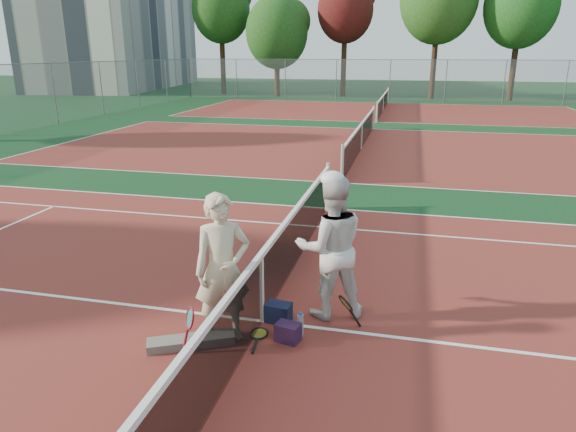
{
  "coord_description": "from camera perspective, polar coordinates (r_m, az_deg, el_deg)",
  "views": [
    {
      "loc": [
        1.8,
        -6.01,
        3.53
      ],
      "look_at": [
        0.0,
        1.52,
        1.05
      ],
      "focal_mm": 32.0,
      "sensor_mm": 36.0,
      "label": 1
    }
  ],
  "objects": [
    {
      "name": "tree_back_0",
      "position": [
        46.74,
        -7.47,
        21.82
      ],
      "size": [
        4.88,
        4.88,
        9.78
      ],
      "color": "#382314",
      "rests_on": "ground"
    },
    {
      "name": "net_far_a",
      "position": [
        19.83,
        8.19,
        8.82
      ],
      "size": [
        0.1,
        10.98,
        1.02
      ],
      "primitive_type": null,
      "color": "black",
      "rests_on": "ground"
    },
    {
      "name": "racket_red",
      "position": [
        6.51,
        -10.77,
        -12.38
      ],
      "size": [
        0.31,
        0.32,
        0.59
      ],
      "primitive_type": null,
      "rotation": [
        0.0,
        0.0,
        0.7
      ],
      "color": "maroon",
      "rests_on": "ground"
    },
    {
      "name": "sports_bag_purple",
      "position": [
        6.7,
        -0.01,
        -12.82
      ],
      "size": [
        0.34,
        0.27,
        0.24
      ],
      "primitive_type": "cube",
      "rotation": [
        0.0,
        0.0,
        -0.23
      ],
      "color": "#25102B",
      "rests_on": "ground"
    },
    {
      "name": "tree_back_4",
      "position": [
        43.54,
        24.47,
        20.44
      ],
      "size": [
        5.23,
        5.23,
        9.71
      ],
      "color": "#382314",
      "rests_on": "ground"
    },
    {
      "name": "player_b",
      "position": [
        7.0,
        4.77,
        -3.51
      ],
      "size": [
        1.18,
        1.05,
        2.0
      ],
      "primitive_type": "imported",
      "rotation": [
        0.0,
        0.0,
        3.5
      ],
      "color": "silver",
      "rests_on": "ground"
    },
    {
      "name": "tree_back_1",
      "position": [
        44.0,
        -1.25,
        19.72
      ],
      "size": [
        5.02,
        5.02,
        7.94
      ],
      "color": "#382314",
      "rests_on": "ground"
    },
    {
      "name": "net_main",
      "position": [
        6.97,
        -2.93,
        -7.96
      ],
      "size": [
        0.1,
        10.98,
        1.02
      ],
      "primitive_type": null,
      "color": "black",
      "rests_on": "ground"
    },
    {
      "name": "ground",
      "position": [
        7.2,
        -2.87,
        -11.61
      ],
      "size": [
        130.0,
        130.0,
        0.0
      ],
      "primitive_type": "plane",
      "color": "#0D3217",
      "rests_on": "ground"
    },
    {
      "name": "court_far_b",
      "position": [
        33.25,
        10.49,
        11.39
      ],
      "size": [
        23.77,
        10.97,
        0.01
      ],
      "primitive_type": "cube",
      "color": "maroon",
      "rests_on": "ground"
    },
    {
      "name": "racket_spare",
      "position": [
        6.9,
        -3.23,
        -12.9
      ],
      "size": [
        0.34,
        0.63,
        0.03
      ],
      "primitive_type": null,
      "rotation": [
        0.0,
        0.0,
        1.69
      ],
      "color": "black",
      "rests_on": "ground"
    },
    {
      "name": "fence_back",
      "position": [
        40.1,
        11.24,
        14.54
      ],
      "size": [
        32.0,
        0.06,
        3.0
      ],
      "primitive_type": null,
      "color": "slate",
      "rests_on": "ground"
    },
    {
      "name": "tree_back_maroon",
      "position": [
        44.3,
        6.39,
        21.74
      ],
      "size": [
        4.46,
        4.46,
        9.29
      ],
      "color": "#382314",
      "rests_on": "ground"
    },
    {
      "name": "court_far_a",
      "position": [
        19.91,
        8.12,
        7.38
      ],
      "size": [
        23.77,
        10.97,
        0.01
      ],
      "primitive_type": "cube",
      "color": "maroon",
      "rests_on": "ground"
    },
    {
      "name": "racket_black_held",
      "position": [
        6.88,
        6.39,
        -10.71
      ],
      "size": [
        0.44,
        0.43,
        0.52
      ],
      "primitive_type": null,
      "rotation": [
        0.0,
        0.0,
        3.86
      ],
      "color": "black",
      "rests_on": "ground"
    },
    {
      "name": "apartment_block",
      "position": [
        58.35,
        -18.53,
        20.82
      ],
      "size": [
        12.96,
        23.18,
        15.0
      ],
      "primitive_type": "cube",
      "rotation": [
        0.0,
        0.0,
        0.14
      ],
      "color": "beige",
      "rests_on": "ground"
    },
    {
      "name": "court_main",
      "position": [
        7.2,
        -2.87,
        -11.59
      ],
      "size": [
        23.77,
        10.97,
        0.01
      ],
      "primitive_type": "cube",
      "color": "maroon",
      "rests_on": "ground"
    },
    {
      "name": "water_bottle",
      "position": [
        6.8,
        1.38,
        -12.06
      ],
      "size": [
        0.09,
        0.09,
        0.3
      ],
      "primitive_type": "cylinder",
      "color": "#ADC3DC",
      "rests_on": "ground"
    },
    {
      "name": "net_far_b",
      "position": [
        33.2,
        10.54,
        12.26
      ],
      "size": [
        0.1,
        10.98,
        1.02
      ],
      "primitive_type": null,
      "color": "black",
      "rests_on": "ground"
    },
    {
      "name": "net_cover_canvas",
      "position": [
        6.76,
        -10.71,
        -13.52
      ],
      "size": [
        1.08,
        0.72,
        0.11
      ],
      "primitive_type": "cube",
      "rotation": [
        0.0,
        0.0,
        0.47
      ],
      "color": "#605C57",
      "rests_on": "ground"
    },
    {
      "name": "player_a",
      "position": [
        6.44,
        -7.29,
        -5.86
      ],
      "size": [
        0.84,
        0.76,
        1.93
      ],
      "primitive_type": "imported",
      "rotation": [
        0.0,
        0.0,
        0.55
      ],
      "color": "beige",
      "rests_on": "ground"
    },
    {
      "name": "sports_bag_navy",
      "position": [
        7.13,
        -1.07,
        -10.67
      ],
      "size": [
        0.36,
        0.27,
        0.27
      ],
      "primitive_type": "cube",
      "rotation": [
        0.0,
        0.0,
        -0.11
      ],
      "color": "black",
      "rests_on": "ground"
    }
  ]
}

